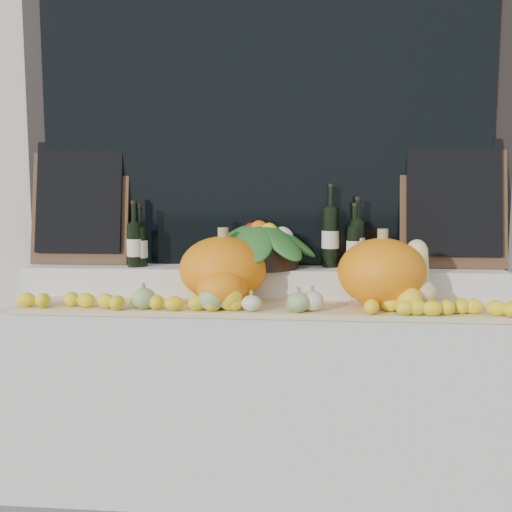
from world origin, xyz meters
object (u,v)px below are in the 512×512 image
(pumpkin_left, at_px, (223,269))
(pumpkin_right, at_px, (382,272))
(produce_bowl, at_px, (259,244))
(wine_bottle_tall, at_px, (330,237))
(butternut_squash, at_px, (419,280))

(pumpkin_left, height_order, pumpkin_right, pumpkin_right)
(produce_bowl, distance_m, wine_bottle_tall, 0.35)
(produce_bowl, xyz_separation_m, wine_bottle_tall, (0.34, 0.06, 0.04))
(pumpkin_right, distance_m, produce_bowl, 0.61)
(pumpkin_left, height_order, wine_bottle_tall, wine_bottle_tall)
(pumpkin_right, relative_size, butternut_squash, 1.32)
(pumpkin_right, bearing_deg, pumpkin_left, 175.33)
(pumpkin_right, xyz_separation_m, produce_bowl, (-0.56, 0.22, 0.10))
(produce_bowl, height_order, wine_bottle_tall, wine_bottle_tall)
(butternut_squash, height_order, wine_bottle_tall, wine_bottle_tall)
(pumpkin_right, height_order, produce_bowl, produce_bowl)
(pumpkin_right, height_order, butternut_squash, pumpkin_right)
(butternut_squash, relative_size, wine_bottle_tall, 0.72)
(pumpkin_left, distance_m, pumpkin_right, 0.71)
(wine_bottle_tall, bearing_deg, pumpkin_left, -156.27)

